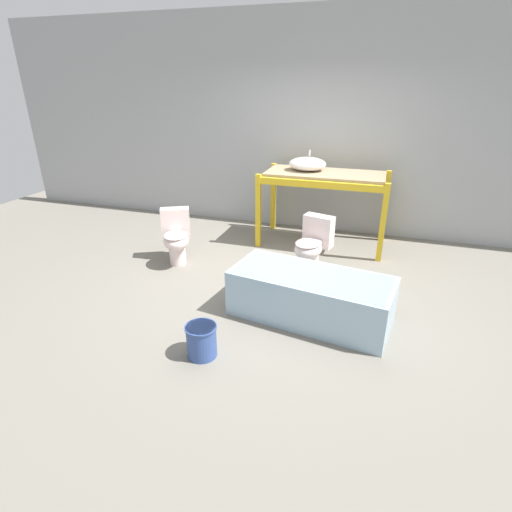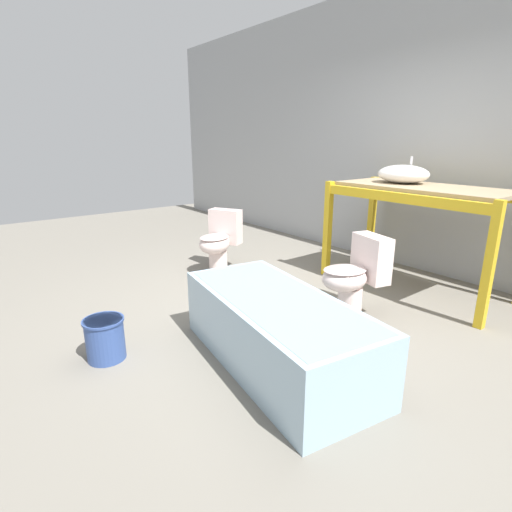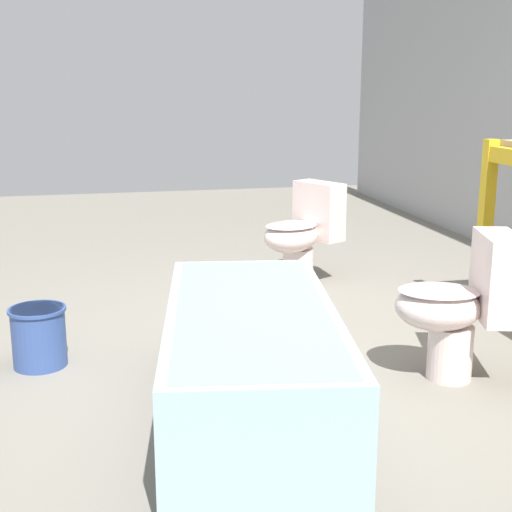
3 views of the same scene
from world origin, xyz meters
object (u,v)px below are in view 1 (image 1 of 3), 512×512
object	(u,v)px
bathtub_main	(311,293)
toilet_far	(312,245)
toilet_near	(176,236)
bucket_white	(202,340)
sink_basin	(307,164)

from	to	relation	value
bathtub_main	toilet_far	xyz separation A→B (m)	(-0.18, 1.04, 0.10)
toilet_near	bucket_white	world-z (taller)	toilet_near
toilet_far	toilet_near	bearing A→B (deg)	-155.66
bathtub_main	toilet_near	distance (m)	2.08
bathtub_main	toilet_far	world-z (taller)	toilet_far
bathtub_main	toilet_near	xyz separation A→B (m)	(-1.92, 0.78, 0.10)
sink_basin	bathtub_main	distance (m)	2.35
toilet_far	bathtub_main	bearing A→B (deg)	-64.28
sink_basin	bathtub_main	bearing A→B (deg)	-76.75
sink_basin	toilet_far	size ratio (longest dim) A/B	0.75
bathtub_main	toilet_far	bearing A→B (deg)	108.82
toilet_near	toilet_far	bearing A→B (deg)	-18.45
bathtub_main	bucket_white	size ratio (longest dim) A/B	5.55
bathtub_main	bucket_white	xyz separation A→B (m)	(-0.78, -0.91, -0.12)
sink_basin	toilet_near	world-z (taller)	sink_basin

